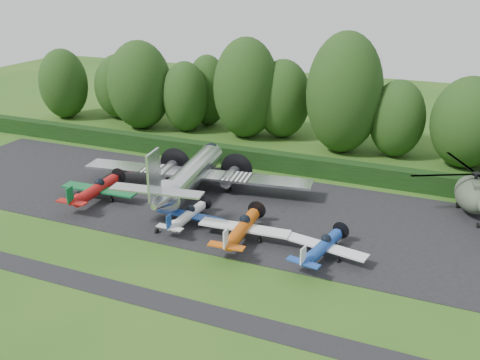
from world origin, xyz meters
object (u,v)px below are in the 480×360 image
at_px(light_plane_blue, 323,247).
at_px(helicopter, 474,192).
at_px(light_plane_red, 96,190).
at_px(transport_plane, 190,175).
at_px(light_plane_orange, 242,228).
at_px(light_plane_white, 188,216).

relative_size(light_plane_blue, helicopter, 0.50).
relative_size(light_plane_red, helicopter, 0.58).
xyz_separation_m(transport_plane, light_plane_orange, (8.48, -7.09, -0.87)).
xyz_separation_m(light_plane_red, light_plane_white, (10.55, -1.22, -0.26)).
xyz_separation_m(light_plane_red, light_plane_orange, (16.00, -2.06, -0.03)).
height_order(light_plane_red, light_plane_blue, light_plane_red).
bearing_deg(light_plane_blue, light_plane_red, 163.34).
distance_m(transport_plane, light_plane_blue, 16.95).
height_order(light_plane_red, light_plane_orange, light_plane_red).
bearing_deg(helicopter, light_plane_blue, -115.64).
relative_size(transport_plane, helicopter, 1.66).
distance_m(light_plane_white, helicopter, 25.83).
height_order(light_plane_white, helicopter, helicopter).
distance_m(transport_plane, light_plane_white, 7.03).
bearing_deg(light_plane_white, transport_plane, 113.71).
distance_m(light_plane_red, light_plane_orange, 16.13).
xyz_separation_m(transport_plane, light_plane_blue, (15.24, -7.35, -1.01)).
bearing_deg(transport_plane, light_plane_orange, -32.13).
bearing_deg(helicopter, light_plane_orange, -130.38).
bearing_deg(light_plane_orange, light_plane_white, 174.50).
bearing_deg(light_plane_red, light_plane_white, -4.14).
bearing_deg(transport_plane, light_plane_white, -56.34).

